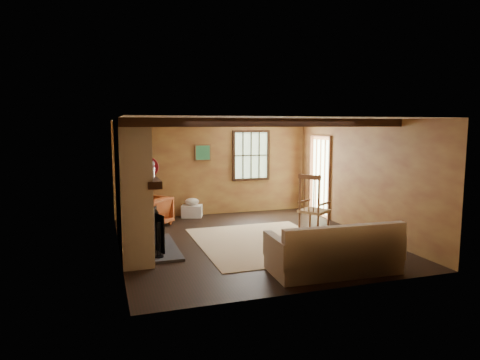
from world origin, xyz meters
name	(u,v)px	position (x,y,z in m)	size (l,w,h in m)	color
ground	(250,241)	(0.00, 0.00, 0.00)	(5.50, 5.50, 0.00)	black
room_envelope	(256,158)	(0.22, 0.26, 1.63)	(5.02, 5.52, 2.44)	olive
fireplace	(133,191)	(-2.23, 0.00, 1.10)	(1.02, 2.30, 2.40)	#A24E3E
rug	(263,242)	(0.20, -0.20, 0.00)	(2.50, 3.00, 0.01)	#D5B48E
rocking_chair	(313,209)	(1.42, 0.04, 0.55)	(1.05, 0.91, 1.30)	#A3754F
sofa	(335,254)	(0.65, -2.14, 0.29)	(2.06, 0.98, 0.82)	beige
firewood_pile	(144,216)	(-1.82, 2.54, 0.11)	(0.61, 0.11, 0.22)	brown
laundry_basket	(192,211)	(-0.63, 2.55, 0.15)	(0.50, 0.38, 0.30)	white
basket_pillow	(192,202)	(-0.63, 2.55, 0.39)	(0.36, 0.29, 0.18)	beige
armchair	(152,211)	(-1.70, 1.89, 0.34)	(0.72, 0.74, 0.67)	#BF6026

